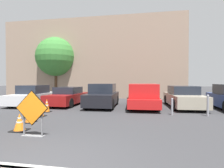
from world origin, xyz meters
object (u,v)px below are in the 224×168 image
object	(u,v)px
traffic_cone_nearest	(20,122)
traffic_cone_fourth	(47,105)
parked_car_third	(103,96)
parked_car_fourth	(183,97)
traffic_cone_second	(29,115)
bollard_second	(208,105)
parked_car_second	(68,96)
traffic_cone_third	(40,111)
pickup_truck	(143,97)
road_closed_sign	(32,112)
parked_car_nearest	(33,96)
bollard_nearest	(172,106)

from	to	relation	value
traffic_cone_nearest	traffic_cone_fourth	xyz separation A→B (m)	(-1.09, 3.69, 0.07)
parked_car_third	parked_car_fourth	bearing A→B (deg)	-174.75
traffic_cone_second	bollard_second	size ratio (longest dim) A/B	0.61
traffic_cone_nearest	parked_car_second	distance (m)	6.77
traffic_cone_third	traffic_cone_nearest	bearing A→B (deg)	-73.00
pickup_truck	bollard_second	distance (m)	4.03
parked_car_second	parked_car_fourth	distance (m)	8.26
traffic_cone_second	bollard_second	xyz separation A→B (m)	(8.14, 2.75, 0.26)
parked_car_second	bollard_second	world-z (taller)	parked_car_second
road_closed_sign	pickup_truck	size ratio (longest dim) A/B	0.29
traffic_cone_fourth	parked_car_fourth	world-z (taller)	parked_car_fourth
parked_car_third	pickup_truck	xyz separation A→B (m)	(2.77, 0.01, -0.01)
parked_car_nearest	bollard_nearest	world-z (taller)	parked_car_nearest
traffic_cone_third	parked_car_nearest	world-z (taller)	parked_car_nearest
traffic_cone_nearest	bollard_second	world-z (taller)	bollard_second
bollard_nearest	parked_car_second	bearing A→B (deg)	158.99
road_closed_sign	parked_car_fourth	size ratio (longest dim) A/B	0.32
traffic_cone_third	parked_car_fourth	bearing A→B (deg)	29.89
traffic_cone_third	parked_car_third	world-z (taller)	parked_car_third
traffic_cone_third	bollard_second	xyz separation A→B (m)	(8.43, 1.52, 0.30)
traffic_cone_fourth	pickup_truck	bearing A→B (deg)	25.46
road_closed_sign	pickup_truck	world-z (taller)	pickup_truck
traffic_cone_fourth	parked_car_nearest	bearing A→B (deg)	135.00
traffic_cone_third	bollard_second	world-z (taller)	bollard_second
traffic_cone_third	pickup_truck	distance (m)	6.46
traffic_cone_fourth	parked_car_second	world-z (taller)	parked_car_second
traffic_cone_nearest	bollard_second	distance (m)	8.65
traffic_cone_third	parked_car_third	size ratio (longest dim) A/B	0.14
parked_car_third	road_closed_sign	bearing A→B (deg)	81.71
traffic_cone_third	traffic_cone_fourth	distance (m)	1.30
parked_car_nearest	traffic_cone_fourth	bearing A→B (deg)	132.21
parked_car_nearest	traffic_cone_second	bearing A→B (deg)	120.17
road_closed_sign	pickup_truck	xyz separation A→B (m)	(3.54, 6.83, -0.08)
traffic_cone_nearest	parked_car_nearest	xyz separation A→B (m)	(-3.87, 6.47, 0.37)
parked_car_nearest	traffic_cone_nearest	bearing A→B (deg)	118.08
traffic_cone_fourth	parked_car_second	bearing A→B (deg)	90.44
traffic_cone_second	pickup_truck	xyz separation A→B (m)	(4.86, 5.10, 0.40)
traffic_cone_nearest	pickup_truck	distance (m)	7.70
traffic_cone_fourth	parked_car_second	xyz separation A→B (m)	(-0.02, 2.98, 0.26)
bollard_nearest	parked_car_nearest	bearing A→B (deg)	165.64
traffic_cone_third	parked_car_nearest	xyz separation A→B (m)	(-3.12, 4.03, 0.39)
pickup_truck	traffic_cone_nearest	bearing A→B (deg)	52.73
bollard_nearest	bollard_second	size ratio (longest dim) A/B	0.82
traffic_cone_nearest	traffic_cone_second	bearing A→B (deg)	110.70
road_closed_sign	parked_car_nearest	distance (m)	8.44
traffic_cone_second	pickup_truck	world-z (taller)	pickup_truck
bollard_second	parked_car_third	bearing A→B (deg)	158.90
parked_car_third	pickup_truck	world-z (taller)	pickup_truck
traffic_cone_third	parked_car_nearest	bearing A→B (deg)	127.76
road_closed_sign	parked_car_fourth	distance (m)	9.78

